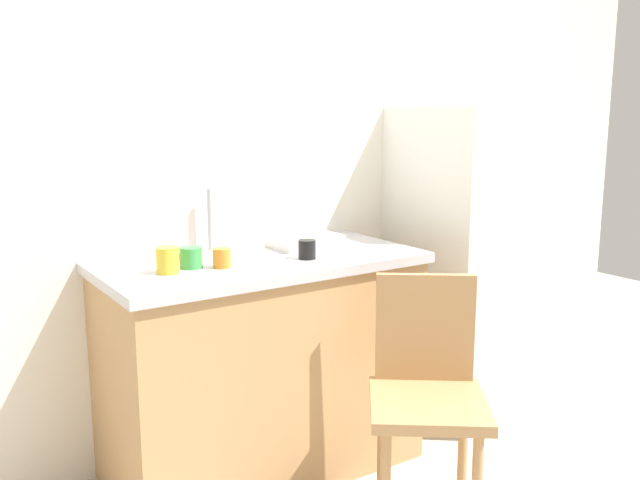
% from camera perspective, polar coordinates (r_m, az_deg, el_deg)
% --- Properties ---
extents(back_wall, '(4.80, 0.10, 2.51)m').
position_cam_1_polar(back_wall, '(3.11, -3.97, 6.69)').
color(back_wall, silver).
rests_on(back_wall, ground_plane).
extents(cabinet_base, '(1.23, 0.60, 0.86)m').
position_cam_1_polar(cabinet_base, '(2.87, -4.80, -10.62)').
color(cabinet_base, tan).
rests_on(cabinet_base, ground_plane).
extents(countertop, '(1.27, 0.64, 0.04)m').
position_cam_1_polar(countertop, '(2.74, -4.95, -1.82)').
color(countertop, '#B7B7BC').
rests_on(countertop, cabinet_base).
extents(faucet, '(0.02, 0.02, 0.25)m').
position_cam_1_polar(faucet, '(2.89, -9.06, 1.71)').
color(faucet, '#B7B7BC').
rests_on(faucet, countertop).
extents(refrigerator, '(0.63, 0.60, 1.48)m').
position_cam_1_polar(refrigerator, '(3.47, 12.25, -1.67)').
color(refrigerator, silver).
rests_on(refrigerator, ground_plane).
extents(chair, '(0.56, 0.56, 0.89)m').
position_cam_1_polar(chair, '(2.52, 8.82, -12.15)').
color(chair, tan).
rests_on(chair, ground_plane).
extents(dish_tray, '(0.28, 0.20, 0.05)m').
position_cam_1_polar(dish_tray, '(2.92, -1.20, -0.08)').
color(dish_tray, white).
rests_on(dish_tray, countertop).
extents(terracotta_bowl, '(0.14, 0.14, 0.04)m').
position_cam_1_polar(terracotta_bowl, '(2.71, -11.14, -1.24)').
color(terracotta_bowl, '#B25B33').
rests_on(terracotta_bowl, countertop).
extents(cup_orange, '(0.07, 0.07, 0.07)m').
position_cam_1_polar(cup_orange, '(2.56, -8.12, -1.48)').
color(cup_orange, orange).
rests_on(cup_orange, countertop).
extents(cup_green, '(0.08, 0.08, 0.08)m').
position_cam_1_polar(cup_green, '(2.57, -10.60, -1.44)').
color(cup_green, green).
rests_on(cup_green, countertop).
extents(cup_black, '(0.07, 0.07, 0.07)m').
position_cam_1_polar(cup_black, '(2.69, -1.08, -0.78)').
color(cup_black, black).
rests_on(cup_black, countertop).
extents(cup_yellow, '(0.08, 0.08, 0.09)m').
position_cam_1_polar(cup_yellow, '(2.51, -12.49, -1.64)').
color(cup_yellow, yellow).
rests_on(cup_yellow, countertop).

